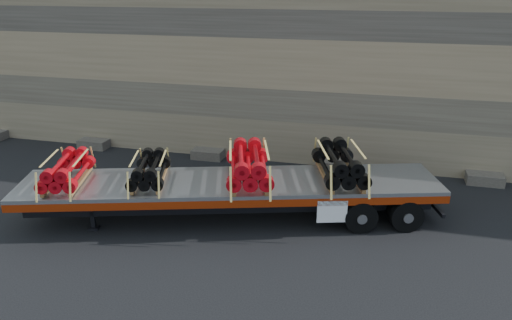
{
  "coord_description": "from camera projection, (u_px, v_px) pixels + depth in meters",
  "views": [
    {
      "loc": [
        3.51,
        -12.53,
        6.55
      ],
      "look_at": [
        -0.09,
        1.02,
        1.48
      ],
      "focal_mm": 35.0,
      "sensor_mm": 36.0,
      "label": 1
    }
  ],
  "objects": [
    {
      "name": "ground",
      "position": [
        250.0,
        220.0,
        14.46
      ],
      "size": [
        120.0,
        120.0,
        0.0
      ],
      "primitive_type": "plane",
      "color": "black",
      "rests_on": "ground"
    },
    {
      "name": "bundle_front",
      "position": [
        67.0,
        171.0,
        13.84
      ],
      "size": [
        1.63,
        2.3,
        0.74
      ],
      "primitive_type": null,
      "rotation": [
        0.0,
        0.0,
        0.31
      ],
      "color": "red",
      "rests_on": "trailer"
    },
    {
      "name": "trailer",
      "position": [
        231.0,
        199.0,
        14.37
      ],
      "size": [
        11.98,
        5.76,
        1.18
      ],
      "primitive_type": null,
      "rotation": [
        0.0,
        0.0,
        0.31
      ],
      "color": "#9A9DA1",
      "rests_on": "ground"
    },
    {
      "name": "rock_wall",
      "position": [
        295.0,
        64.0,
        19.18
      ],
      "size": [
        44.0,
        3.0,
        7.0
      ],
      "primitive_type": "cube",
      "color": "#7A6B54",
      "rests_on": "ground"
    },
    {
      "name": "bundle_rear",
      "position": [
        340.0,
        164.0,
        14.17
      ],
      "size": [
        1.9,
        2.69,
        0.86
      ],
      "primitive_type": null,
      "rotation": [
        0.0,
        0.0,
        0.31
      ],
      "color": "black",
      "rests_on": "trailer"
    },
    {
      "name": "bundle_midrear",
      "position": [
        249.0,
        166.0,
        14.05
      ],
      "size": [
        1.93,
        2.74,
        0.88
      ],
      "primitive_type": null,
      "rotation": [
        0.0,
        0.0,
        0.31
      ],
      "color": "red",
      "rests_on": "trailer"
    },
    {
      "name": "bundle_midfront",
      "position": [
        149.0,
        171.0,
        13.95
      ],
      "size": [
        1.52,
        2.15,
        0.69
      ],
      "primitive_type": null,
      "rotation": [
        0.0,
        0.0,
        0.31
      ],
      "color": "black",
      "rests_on": "trailer"
    }
  ]
}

